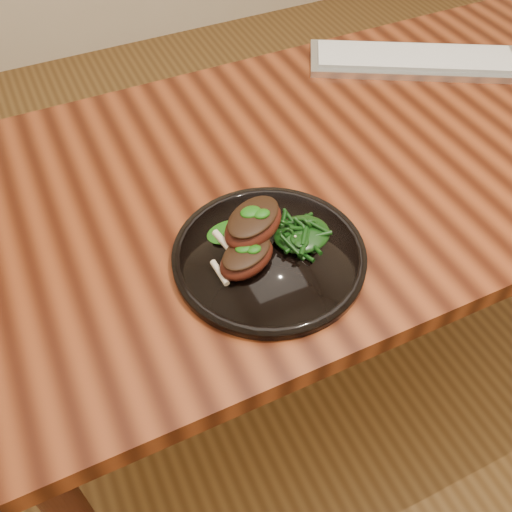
{
  "coord_description": "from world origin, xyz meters",
  "views": [
    {
      "loc": [
        -0.6,
        -0.73,
        1.45
      ],
      "look_at": [
        -0.34,
        -0.2,
        0.78
      ],
      "focal_mm": 40.0,
      "sensor_mm": 36.0,
      "label": 1
    }
  ],
  "objects_px": {
    "lamb_chop_front": "(246,257)",
    "greens_heap": "(302,231)",
    "plate": "(269,256)",
    "desk": "(363,176)",
    "keyboard": "(415,60)"
  },
  "relations": [
    {
      "from": "greens_heap",
      "to": "desk",
      "type": "bearing_deg",
      "value": 35.85
    },
    {
      "from": "lamb_chop_front",
      "to": "keyboard",
      "type": "bearing_deg",
      "value": 33.53
    },
    {
      "from": "plate",
      "to": "lamb_chop_front",
      "type": "bearing_deg",
      "value": -166.11
    },
    {
      "from": "lamb_chop_front",
      "to": "greens_heap",
      "type": "distance_m",
      "value": 0.11
    },
    {
      "from": "greens_heap",
      "to": "keyboard",
      "type": "relative_size",
      "value": 0.19
    },
    {
      "from": "desk",
      "to": "plate",
      "type": "distance_m",
      "value": 0.38
    },
    {
      "from": "plate",
      "to": "desk",
      "type": "bearing_deg",
      "value": 30.91
    },
    {
      "from": "lamb_chop_front",
      "to": "keyboard",
      "type": "height_order",
      "value": "lamb_chop_front"
    },
    {
      "from": "lamb_chop_front",
      "to": "greens_heap",
      "type": "relative_size",
      "value": 1.24
    },
    {
      "from": "lamb_chop_front",
      "to": "greens_heap",
      "type": "bearing_deg",
      "value": 8.94
    },
    {
      "from": "lamb_chop_front",
      "to": "desk",
      "type": "bearing_deg",
      "value": 29.0
    },
    {
      "from": "plate",
      "to": "lamb_chop_front",
      "type": "distance_m",
      "value": 0.06
    },
    {
      "from": "greens_heap",
      "to": "keyboard",
      "type": "height_order",
      "value": "greens_heap"
    },
    {
      "from": "lamb_chop_front",
      "to": "keyboard",
      "type": "distance_m",
      "value": 0.74
    },
    {
      "from": "lamb_chop_front",
      "to": "keyboard",
      "type": "xyz_separation_m",
      "value": [
        0.62,
        0.41,
        -0.03
      ]
    }
  ]
}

